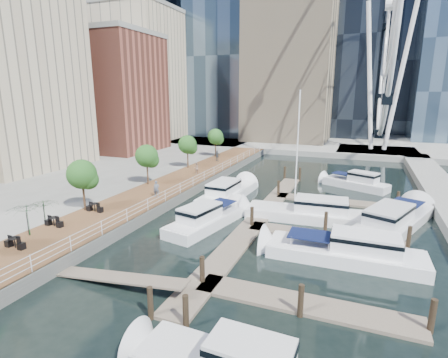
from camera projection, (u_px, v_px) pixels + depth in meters
ground at (175, 261)px, 23.88m from camera, size 520.00×520.00×0.00m
boardwalk at (171, 188)px, 40.54m from camera, size 6.00×60.00×1.00m
seawall at (194, 191)px, 39.46m from camera, size 0.25×60.00×1.00m
land_inland at (7, 170)px, 50.21m from camera, size 48.00×90.00×1.00m
land_far at (327, 127)px, 115.89m from camera, size 200.00×114.00×1.00m
pier at (377, 152)px, 65.72m from camera, size 14.00×12.00×1.00m
railing at (193, 182)px, 39.26m from camera, size 0.10×60.00×1.05m
floating_docks at (314, 222)px, 29.93m from camera, size 16.00×34.00×2.60m
midrise_condos at (73, 80)px, 56.96m from camera, size 19.00×67.00×28.00m
ferris_wheel at (392, 5)px, 59.70m from camera, size 5.80×45.60×47.80m
street_trees at (147, 156)px, 39.60m from camera, size 2.60×42.60×4.60m
cafe_tables at (36, 231)px, 25.48m from camera, size 2.50×13.70×0.74m
yacht_foreground at (344, 260)px, 23.99m from camera, size 11.41×3.21×2.15m
pedestrian_near at (156, 189)px, 35.18m from camera, size 0.71×0.58×1.66m
pedestrian_mid at (196, 168)px, 45.61m from camera, size 0.84×0.90×1.48m
pedestrian_far at (217, 156)px, 53.94m from camera, size 1.02×0.48×1.70m
moored_yachts at (301, 220)px, 31.65m from camera, size 22.20×37.44×11.50m
cafe_seating at (4, 232)px, 23.52m from camera, size 4.69×14.09×2.40m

